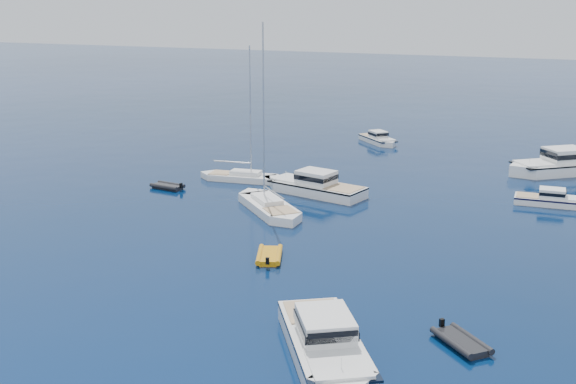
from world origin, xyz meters
name	(u,v)px	position (x,y,z in m)	size (l,w,h in m)	color
ground	(60,323)	(0.00, 0.00, 0.00)	(400.00, 400.00, 0.00)	navy
motor_cruiser_right	(326,358)	(15.04, 2.04, 0.00)	(3.42, 11.19, 2.94)	silver
motor_cruiser_centre	(314,194)	(2.98, 31.44, 0.00)	(3.30, 10.77, 2.83)	silver
motor_cruiser_far_r	(553,205)	(23.54, 36.08, 0.00)	(2.20, 7.18, 1.89)	white
motor_cruiser_distant	(561,173)	(23.45, 49.06, 0.00)	(3.91, 12.77, 3.35)	white
motor_cruiser_horizon	(378,143)	(1.59, 57.16, 0.00)	(2.25, 7.34, 1.93)	silver
sailboat_mid_r	(269,211)	(1.46, 24.74, 0.00)	(2.87, 11.04, 16.23)	white
sailboat_centre	(242,180)	(-5.38, 33.35, 0.00)	(2.42, 9.30, 13.66)	white
tender_yellow	(269,259)	(6.40, 14.07, 0.00)	(2.03, 3.71, 0.95)	#CA840B
tender_grey_near	(461,346)	(21.05, 6.09, 0.00)	(1.97, 3.59, 0.95)	black
tender_grey_far	(168,188)	(-10.48, 27.73, 0.00)	(1.84, 3.28, 0.95)	black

